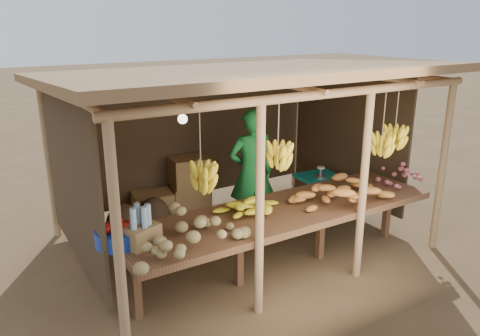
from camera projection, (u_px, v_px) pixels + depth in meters
ground at (240, 241)px, 6.44m from camera, size 60.00×60.00×0.00m
stall_structure at (244, 105)px, 5.76m from camera, size 4.70×3.50×2.43m
counter at (283, 214)px, 5.45m from camera, size 3.90×1.05×0.80m
potato_heap at (186, 228)px, 4.49m from camera, size 1.15×0.70×0.37m
sweet_potato_heap at (339, 186)px, 5.64m from camera, size 1.20×0.82×0.36m
onion_heap at (404, 172)px, 6.21m from camera, size 0.82×0.59×0.35m
banana_pile at (250, 199)px, 5.27m from camera, size 0.77×0.61×0.35m
tomato_basin at (118, 235)px, 4.55m from camera, size 0.45×0.45×0.24m
bottle_box at (140, 230)px, 4.51m from camera, size 0.40×0.36×0.42m
vendor at (252, 173)px, 6.44m from camera, size 0.74×0.58×1.79m
tarp_crate at (318, 192)px, 7.40m from camera, size 0.68×0.60×0.76m
carton_stack at (178, 193)px, 7.11m from camera, size 1.26×0.55×0.90m
burlap_sacks at (139, 219)px, 6.43m from camera, size 0.92×0.48×0.65m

